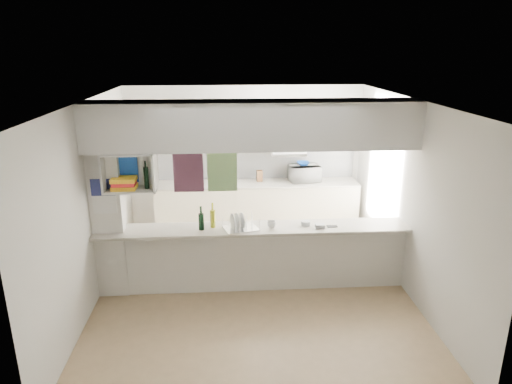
{
  "coord_description": "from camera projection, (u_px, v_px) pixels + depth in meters",
  "views": [
    {
      "loc": [
        -0.35,
        -5.68,
        3.24
      ],
      "look_at": [
        0.07,
        0.5,
        1.26
      ],
      "focal_mm": 32.0,
      "sensor_mm": 36.0,
      "label": 1
    }
  ],
  "objects": [
    {
      "name": "floor",
      "position": [
        253.0,
        288.0,
        6.41
      ],
      "size": [
        4.8,
        4.8,
        0.0
      ],
      "primitive_type": "plane",
      "color": "#9C805A",
      "rests_on": "ground"
    },
    {
      "name": "ceiling",
      "position": [
        253.0,
        101.0,
        5.62
      ],
      "size": [
        4.8,
        4.8,
        0.0
      ],
      "primitive_type": "plane",
      "color": "white",
      "rests_on": "wall_back"
    },
    {
      "name": "wall_back",
      "position": [
        245.0,
        158.0,
        8.29
      ],
      "size": [
        4.2,
        0.0,
        4.2
      ],
      "primitive_type": "plane",
      "rotation": [
        1.57,
        0.0,
        0.0
      ],
      "color": "silver",
      "rests_on": "floor"
    },
    {
      "name": "wall_left",
      "position": [
        91.0,
        204.0,
        5.88
      ],
      "size": [
        0.0,
        4.8,
        4.8
      ],
      "primitive_type": "plane",
      "rotation": [
        1.57,
        0.0,
        1.57
      ],
      "color": "silver",
      "rests_on": "floor"
    },
    {
      "name": "wall_right",
      "position": [
        408.0,
        197.0,
        6.15
      ],
      "size": [
        0.0,
        4.8,
        4.8
      ],
      "primitive_type": "plane",
      "rotation": [
        1.57,
        0.0,
        -1.57
      ],
      "color": "silver",
      "rests_on": "floor"
    },
    {
      "name": "servery_partition",
      "position": [
        240.0,
        174.0,
        5.89
      ],
      "size": [
        4.2,
        0.5,
        2.6
      ],
      "color": "silver",
      "rests_on": "floor"
    },
    {
      "name": "cubby_shelf",
      "position": [
        129.0,
        174.0,
        5.73
      ],
      "size": [
        0.65,
        0.35,
        0.5
      ],
      "color": "white",
      "rests_on": "bulkhead"
    },
    {
      "name": "kitchen_run",
      "position": [
        255.0,
        187.0,
        8.2
      ],
      "size": [
        3.6,
        0.63,
        2.24
      ],
      "color": "beige",
      "rests_on": "floor"
    },
    {
      "name": "microwave",
      "position": [
        305.0,
        173.0,
        8.18
      ],
      "size": [
        0.57,
        0.43,
        0.29
      ],
      "primitive_type": "imported",
      "rotation": [
        0.0,
        0.0,
        3.29
      ],
      "color": "white",
      "rests_on": "bench_top"
    },
    {
      "name": "bowl",
      "position": [
        303.0,
        163.0,
        8.16
      ],
      "size": [
        0.23,
        0.23,
        0.06
      ],
      "primitive_type": "imported",
      "color": "#0D3D99",
      "rests_on": "microwave"
    },
    {
      "name": "dish_rack",
      "position": [
        240.0,
        222.0,
        6.05
      ],
      "size": [
        0.51,
        0.43,
        0.23
      ],
      "rotation": [
        0.0,
        0.0,
        0.28
      ],
      "color": "silver",
      "rests_on": "breakfast_bar"
    },
    {
      "name": "cup",
      "position": [
        271.0,
        224.0,
        6.07
      ],
      "size": [
        0.12,
        0.12,
        0.09
      ],
      "primitive_type": "imported",
      "rotation": [
        0.0,
        0.0,
        0.01
      ],
      "color": "white",
      "rests_on": "dish_rack"
    },
    {
      "name": "wine_bottles",
      "position": [
        207.0,
        219.0,
        6.05
      ],
      "size": [
        0.22,
        0.15,
        0.34
      ],
      "color": "black",
      "rests_on": "breakfast_bar"
    },
    {
      "name": "plastic_tubs",
      "position": [
        312.0,
        224.0,
        6.15
      ],
      "size": [
        0.48,
        0.21,
        0.06
      ],
      "color": "silver",
      "rests_on": "breakfast_bar"
    },
    {
      "name": "utensil_jar",
      "position": [
        228.0,
        179.0,
        8.13
      ],
      "size": [
        0.1,
        0.1,
        0.14
      ],
      "primitive_type": "cylinder",
      "color": "black",
      "rests_on": "bench_top"
    },
    {
      "name": "knife_block",
      "position": [
        260.0,
        176.0,
        8.18
      ],
      "size": [
        0.11,
        0.09,
        0.2
      ],
      "primitive_type": "cube",
      "rotation": [
        0.0,
        0.0,
        0.09
      ],
      "color": "#52341C",
      "rests_on": "bench_top"
    }
  ]
}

